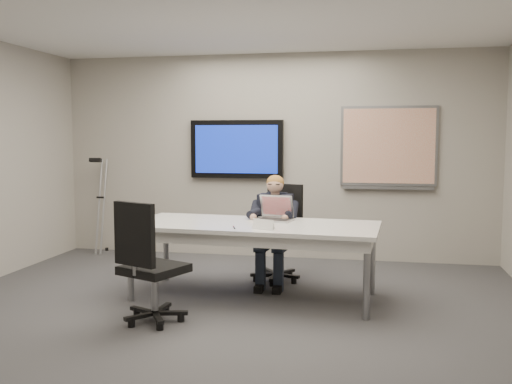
% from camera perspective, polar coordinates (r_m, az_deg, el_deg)
% --- Properties ---
extents(floor, '(6.00, 6.00, 0.02)m').
position_cam_1_polar(floor, '(5.21, -4.04, -13.21)').
color(floor, '#353537').
rests_on(floor, ground).
extents(ceiling, '(6.00, 6.00, 0.02)m').
position_cam_1_polar(ceiling, '(5.06, -4.27, 18.41)').
color(ceiling, silver).
rests_on(ceiling, wall_back).
extents(wall_back, '(6.00, 0.02, 2.80)m').
position_cam_1_polar(wall_back, '(7.87, 1.70, 3.57)').
color(wall_back, '#A5A195').
rests_on(wall_back, ground).
extents(conference_table, '(2.59, 1.21, 0.78)m').
position_cam_1_polar(conference_table, '(5.90, -0.20, -4.02)').
color(conference_table, silver).
rests_on(conference_table, ground).
extents(tv_display, '(1.30, 0.09, 0.80)m').
position_cam_1_polar(tv_display, '(7.91, -1.94, 4.30)').
color(tv_display, black).
rests_on(tv_display, wall_back).
extents(whiteboard, '(1.25, 0.08, 1.10)m').
position_cam_1_polar(whiteboard, '(7.72, 13.11, 4.36)').
color(whiteboard, gray).
rests_on(whiteboard, wall_back).
extents(office_chair_far, '(0.67, 0.67, 1.12)m').
position_cam_1_polar(office_chair_far, '(6.68, 2.18, -5.88)').
color(office_chair_far, black).
rests_on(office_chair_far, ground).
extents(office_chair_near, '(0.69, 0.69, 1.11)m').
position_cam_1_polar(office_chair_near, '(5.25, -10.49, -9.17)').
color(office_chair_near, black).
rests_on(office_chair_near, ground).
extents(seated_person, '(0.40, 0.69, 1.24)m').
position_cam_1_polar(seated_person, '(6.42, 1.71, -4.98)').
color(seated_person, '#1F2634').
rests_on(seated_person, office_chair_far).
extents(crutch, '(0.42, 0.66, 1.45)m').
position_cam_1_polar(crutch, '(8.48, -15.22, -1.19)').
color(crutch, '#A2A4AA').
rests_on(crutch, ground).
extents(laptop, '(0.41, 0.40, 0.26)m').
position_cam_1_polar(laptop, '(6.12, 1.94, -2.21)').
color(laptop, '#AEAEB0').
rests_on(laptop, conference_table).
extents(name_tent, '(0.24, 0.15, 0.09)m').
position_cam_1_polar(name_tent, '(5.53, 0.75, -3.23)').
color(name_tent, white).
rests_on(name_tent, conference_table).
extents(pen, '(0.06, 0.14, 0.01)m').
position_cam_1_polar(pen, '(5.60, -2.21, -3.56)').
color(pen, black).
rests_on(pen, conference_table).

